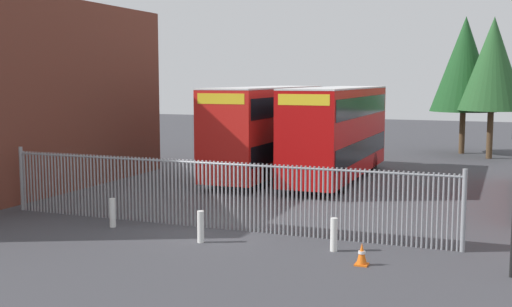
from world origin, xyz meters
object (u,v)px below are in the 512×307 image
(double_decker_bus_behind_fence_left, at_px, (337,130))
(bollard_near_left, at_px, (113,213))
(bollard_center_front, at_px, (201,227))
(traffic_cone_by_gate, at_px, (362,254))
(bollard_near_right, at_px, (334,235))
(double_decker_bus_behind_fence_right, at_px, (267,128))

(double_decker_bus_behind_fence_left, distance_m, bollard_near_left, 13.08)
(bollard_center_front, bearing_deg, traffic_cone_by_gate, -6.11)
(bollard_near_left, xyz_separation_m, bollard_center_front, (3.57, -0.72, 0.00))
(bollard_near_left, relative_size, bollard_near_right, 1.00)
(double_decker_bus_behind_fence_left, height_order, bollard_center_front, double_decker_bus_behind_fence_left)
(bollard_near_right, distance_m, traffic_cone_by_gate, 1.48)
(double_decker_bus_behind_fence_right, bearing_deg, double_decker_bus_behind_fence_left, 1.60)
(bollard_near_right, bearing_deg, bollard_center_front, -172.32)
(bollard_center_front, bearing_deg, double_decker_bus_behind_fence_right, 102.15)
(double_decker_bus_behind_fence_left, bearing_deg, bollard_near_left, -109.66)
(double_decker_bus_behind_fence_right, relative_size, bollard_center_front, 11.38)
(bollard_center_front, bearing_deg, bollard_near_left, 168.57)
(bollard_center_front, xyz_separation_m, traffic_cone_by_gate, (4.93, -0.53, -0.19))
(double_decker_bus_behind_fence_left, height_order, bollard_near_right, double_decker_bus_behind_fence_left)
(double_decker_bus_behind_fence_left, relative_size, traffic_cone_by_gate, 18.32)
(double_decker_bus_behind_fence_left, xyz_separation_m, bollard_near_left, (-4.35, -12.18, -1.95))
(double_decker_bus_behind_fence_left, xyz_separation_m, bollard_center_front, (-0.79, -12.90, -1.95))
(double_decker_bus_behind_fence_right, bearing_deg, bollard_near_left, -93.83)
(double_decker_bus_behind_fence_left, xyz_separation_m, bollard_near_right, (3.12, -12.38, -1.95))
(bollard_near_left, height_order, bollard_near_right, same)
(bollard_near_left, height_order, bollard_center_front, same)
(double_decker_bus_behind_fence_right, distance_m, bollard_near_right, 14.10)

